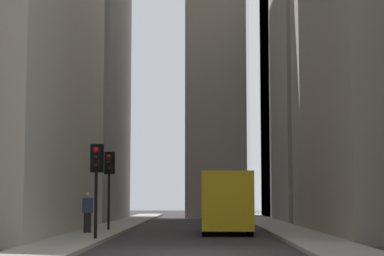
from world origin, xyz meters
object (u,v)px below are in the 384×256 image
object	(u,v)px
delivery_truck	(226,202)
sedan_red	(221,215)
traffic_light_midblock	(96,169)
traffic_light_far_junction	(109,172)
pedestrian	(88,210)

from	to	relation	value
delivery_truck	sedan_red	xyz separation A→B (m)	(7.37, 0.00, -0.80)
delivery_truck	traffic_light_midblock	distance (m)	8.36
sedan_red	delivery_truck	bearing A→B (deg)	-180.00
traffic_light_far_junction	pedestrian	distance (m)	3.42
traffic_light_far_junction	pedestrian	size ratio (longest dim) A/B	2.12
sedan_red	traffic_light_far_junction	xyz separation A→B (m)	(-6.60, 5.64, 2.25)
traffic_light_far_junction	pedestrian	xyz separation A→B (m)	(-2.85, 0.56, -1.80)
pedestrian	sedan_red	bearing A→B (deg)	-33.26
delivery_truck	traffic_light_far_junction	size ratio (longest dim) A/B	1.71
sedan_red	traffic_light_midblock	bearing A→B (deg)	159.47
sedan_red	traffic_light_far_junction	bearing A→B (deg)	139.47
sedan_red	pedestrian	distance (m)	11.31
sedan_red	traffic_light_far_junction	world-z (taller)	traffic_light_far_junction
traffic_light_midblock	traffic_light_far_junction	distance (m)	7.23
delivery_truck	sedan_red	size ratio (longest dim) A/B	1.50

